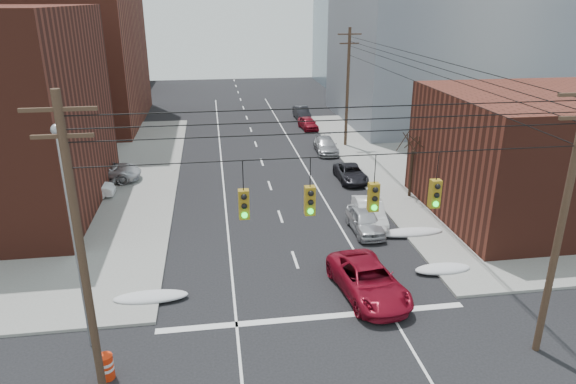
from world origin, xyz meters
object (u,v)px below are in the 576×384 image
object	(u,v)px
parked_car_e	(308,123)
lot_car_a	(85,189)
lot_car_b	(103,171)
parked_car_d	(326,145)
parked_car_b	(369,213)
parked_car_c	(351,173)
lot_car_d	(26,190)
construction_barrel	(106,367)
parked_car_f	(302,113)
red_pickup	(368,281)
parked_car_a	(365,221)

from	to	relation	value
parked_car_e	lot_car_a	size ratio (longest dim) A/B	0.98
lot_car_b	parked_car_d	bearing A→B (deg)	-71.54
parked_car_b	parked_car_e	world-z (taller)	parked_car_b
parked_car_c	lot_car_a	xyz separation A→B (m)	(-19.64, -1.08, 0.19)
lot_car_d	construction_barrel	world-z (taller)	lot_car_d
lot_car_d	parked_car_b	bearing A→B (deg)	-111.59
parked_car_f	lot_car_a	size ratio (longest dim) A/B	1.10
lot_car_d	lot_car_a	bearing A→B (deg)	-99.03
lot_car_a	lot_car_d	xyz separation A→B (m)	(-4.09, 0.40, -0.03)
red_pickup	parked_car_d	distance (m)	24.42
red_pickup	parked_car_d	size ratio (longest dim) A/B	1.20
red_pickup	parked_car_a	bearing A→B (deg)	67.75
lot_car_b	lot_car_a	bearing A→B (deg)	171.35
lot_car_a	parked_car_c	bearing A→B (deg)	-86.49
parked_car_c	parked_car_e	distance (m)	17.08
parked_car_a	lot_car_d	distance (m)	23.72
parked_car_b	lot_car_d	world-z (taller)	parked_car_b
lot_car_b	lot_car_d	xyz separation A→B (m)	(-4.71, -3.00, -0.17)
red_pickup	parked_car_b	bearing A→B (deg)	65.63
parked_car_b	parked_car_f	world-z (taller)	parked_car_b
parked_car_f	lot_car_a	bearing A→B (deg)	-130.94
red_pickup	parked_car_e	distance (m)	33.46
parked_car_b	lot_car_b	bearing A→B (deg)	155.81
red_pickup	parked_car_b	world-z (taller)	red_pickup
lot_car_a	lot_car_b	distance (m)	3.46
parked_car_d	lot_car_b	bearing A→B (deg)	-160.06
parked_car_c	lot_car_b	distance (m)	19.17
construction_barrel	parked_car_f	bearing A→B (deg)	70.72
parked_car_b	construction_barrel	distance (m)	18.54
construction_barrel	parked_car_b	bearing A→B (deg)	41.32
red_pickup	parked_car_c	xyz separation A→B (m)	(3.50, 16.21, -0.17)
red_pickup	parked_car_f	xyz separation A→B (m)	(3.50, 38.43, -0.06)
parked_car_a	red_pickup	bearing A→B (deg)	-105.67
lot_car_d	parked_car_f	bearing A→B (deg)	-49.47
parked_car_a	parked_car_c	size ratio (longest dim) A/B	0.95
parked_car_a	construction_barrel	size ratio (longest dim) A/B	4.10
parked_car_c	lot_car_b	bearing A→B (deg)	173.00
parked_car_a	parked_car_f	xyz separation A→B (m)	(1.60, 31.44, 0.01)
lot_car_a	lot_car_d	distance (m)	4.11
lot_car_b	parked_car_f	bearing A→B (deg)	-42.06
parked_car_d	parked_car_e	distance (m)	9.09
parked_car_e	parked_car_a	bearing A→B (deg)	-99.09
parked_car_a	parked_car_f	size ratio (longest dim) A/B	0.95
parked_car_c	construction_barrel	size ratio (longest dim) A/B	4.32
parked_car_f	construction_barrel	world-z (taller)	parked_car_f
parked_car_a	parked_car_b	xyz separation A→B (m)	(0.62, 1.08, 0.04)
parked_car_e	parked_car_f	size ratio (longest dim) A/B	0.89
parked_car_a	lot_car_a	world-z (taller)	lot_car_a
red_pickup	lot_car_a	bearing A→B (deg)	129.82
parked_car_b	lot_car_b	world-z (taller)	lot_car_b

